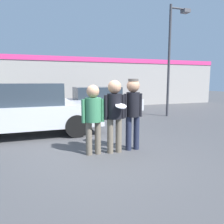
# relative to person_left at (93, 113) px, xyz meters

# --- Properties ---
(ground_plane) EXTENTS (56.00, 56.00, 0.00)m
(ground_plane) POSITION_rel_person_left_xyz_m (0.21, -0.16, -1.00)
(ground_plane) COLOR #3F3F42
(storefront_building) EXTENTS (24.00, 0.22, 3.30)m
(storefront_building) POSITION_rel_person_left_xyz_m (0.21, 9.40, 0.68)
(storefront_building) COLOR gray
(storefront_building) RESTS_ON ground
(person_left) EXTENTS (0.56, 0.39, 1.67)m
(person_left) POSITION_rel_person_left_xyz_m (0.00, 0.00, 0.00)
(person_left) COLOR #665B4C
(person_left) RESTS_ON ground
(person_middle_with_frisbee) EXTENTS (0.52, 0.56, 1.78)m
(person_middle_with_frisbee) POSITION_rel_person_left_xyz_m (0.52, -0.05, 0.07)
(person_middle_with_frisbee) COLOR #665B4C
(person_middle_with_frisbee) RESTS_ON ground
(person_right) EXTENTS (0.50, 0.33, 1.81)m
(person_right) POSITION_rel_person_left_xyz_m (1.04, 0.02, 0.10)
(person_right) COLOR #1E2338
(person_right) RESTS_ON ground
(parked_car_near) EXTENTS (4.72, 1.95, 1.68)m
(parked_car_near) POSITION_rel_person_left_xyz_m (-1.58, 2.61, -0.16)
(parked_car_near) COLOR #B7BABF
(parked_car_near) RESTS_ON ground
(parked_car_far) EXTENTS (4.21, 1.80, 1.45)m
(parked_car_far) POSITION_rel_person_left_xyz_m (1.72, 5.65, -0.27)
(parked_car_far) COLOR silver
(parked_car_far) RESTS_ON ground
(street_lamp) EXTENTS (1.07, 0.35, 5.33)m
(street_lamp) POSITION_rel_person_left_xyz_m (5.15, 4.37, 2.28)
(street_lamp) COLOR #38383D
(street_lamp) RESTS_ON ground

